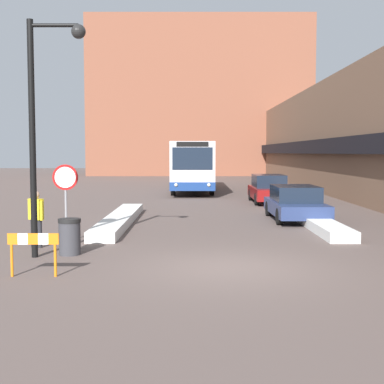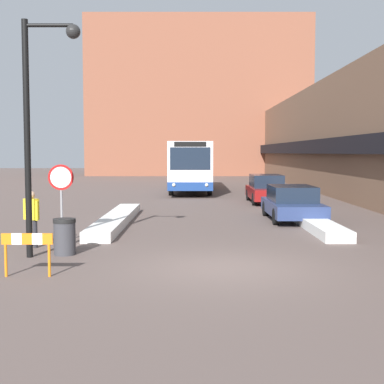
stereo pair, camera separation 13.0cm
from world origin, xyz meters
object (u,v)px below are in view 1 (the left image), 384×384
parked_car_front (294,203)px  trash_bin (68,237)px  parked_car_middle (267,189)px  street_lamp (42,110)px  construction_barricade (32,246)px  stop_sign (64,186)px  city_bus (191,165)px  pedestrian (34,214)px

parked_car_front → trash_bin: 10.26m
parked_car_middle → street_lamp: 17.05m
street_lamp → construction_barricade: bearing=-81.8°
stop_sign → city_bus: bearing=79.8°
city_bus → parked_car_front: bearing=-75.7°
street_lamp → pedestrian: bearing=115.0°
construction_barricade → parked_car_middle: bearing=66.2°
stop_sign → trash_bin: bearing=-74.3°
city_bus → stop_sign: (-3.79, -21.14, -0.13)m
trash_bin → parked_car_front: bearing=44.7°
city_bus → pedestrian: (-4.42, -22.04, -0.85)m
stop_sign → street_lamp: (0.04, -2.34, 2.04)m
parked_car_middle → pedestrian: (-8.48, -13.42, 0.21)m
city_bus → parked_car_front: 16.48m
parked_car_front → construction_barricade: (-7.50, -9.69, -0.02)m
city_bus → street_lamp: street_lamp is taller
parked_car_front → construction_barricade: bearing=-127.7°
parked_car_front → pedestrian: bearing=-144.3°
stop_sign → parked_car_front: bearing=33.5°
trash_bin → street_lamp: bearing=-148.0°
parked_car_middle → street_lamp: bearing=-117.7°
city_bus → street_lamp: bearing=-99.1°
parked_car_front → stop_sign: (-7.85, -5.21, 0.99)m
parked_car_middle → construction_barricade: 18.59m
pedestrian → parked_car_front: bearing=66.2°
pedestrian → stop_sign: bearing=85.3°
parked_car_front → pedestrian: pedestrian is taller
stop_sign → trash_bin: stop_sign is taller
street_lamp → pedestrian: street_lamp is taller
parked_car_middle → parked_car_front: bearing=-90.0°
trash_bin → stop_sign: bearing=105.7°
parked_car_front → construction_barricade: parked_car_front is taller
construction_barricade → pedestrian: bearing=105.3°
city_bus → parked_car_middle: 9.58m
street_lamp → construction_barricade: size_ratio=5.42×
pedestrian → construction_barricade: size_ratio=1.45×
city_bus → stop_sign: size_ratio=5.35×
parked_car_front → parked_car_middle: parked_car_middle is taller
parked_car_front → pedestrian: size_ratio=2.84×
pedestrian → construction_barricade: pedestrian is taller
city_bus → trash_bin: (-3.22, -23.15, -1.33)m
parked_car_middle → stop_sign: stop_sign is taller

